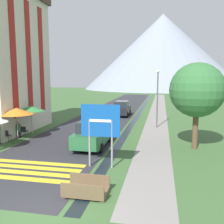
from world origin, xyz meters
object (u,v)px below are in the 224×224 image
(footbridge, at_px, (86,189))
(parked_car_near, at_px, (93,133))
(parked_car_far, at_px, (122,108))
(person_seated_far, at_px, (19,129))
(cafe_chair_middle, at_px, (7,135))
(cafe_umbrella_rear_green, at_px, (31,108))
(hotel_building, at_px, (1,54))
(tree_by_path, at_px, (197,90))
(cafe_chair_far_right, at_px, (24,131))
(streetlamp, at_px, (157,94))
(road_sign, at_px, (100,126))
(cafe_umbrella_middle_orange, at_px, (17,111))

(footbridge, xyz_separation_m, parked_car_near, (-1.60, 6.80, 0.68))
(parked_car_far, xyz_separation_m, person_seated_far, (-6.09, -12.35, -0.21))
(cafe_chair_middle, bearing_deg, person_seated_far, 92.78)
(cafe_chair_middle, distance_m, cafe_umbrella_rear_green, 3.15)
(hotel_building, height_order, parked_car_far, hotel_building)
(hotel_building, relative_size, cafe_umbrella_rear_green, 5.25)
(footbridge, distance_m, person_seated_far, 11.32)
(cafe_chair_middle, height_order, tree_by_path, tree_by_path)
(hotel_building, bearing_deg, cafe_chair_far_right, -33.76)
(cafe_umbrella_rear_green, bearing_deg, streetlamp, 25.93)
(road_sign, distance_m, cafe_chair_far_right, 9.22)
(person_seated_far, bearing_deg, cafe_umbrella_middle_orange, -63.32)
(cafe_chair_far_right, relative_size, streetlamp, 0.16)
(road_sign, relative_size, cafe_umbrella_rear_green, 1.40)
(parked_car_far, distance_m, cafe_chair_far_right, 13.43)
(cafe_umbrella_middle_orange, xyz_separation_m, cafe_umbrella_rear_green, (0.01, 2.08, -0.05))
(cafe_chair_far_right, height_order, streetlamp, streetlamp)
(hotel_building, distance_m, cafe_umbrella_middle_orange, 6.16)
(footbridge, height_order, streetlamp, streetlamp)
(parked_car_far, bearing_deg, cafe_chair_middle, -114.51)
(cafe_umbrella_middle_orange, xyz_separation_m, streetlamp, (9.99, 6.94, 0.96))
(hotel_building, relative_size, parked_car_far, 3.13)
(parked_car_near, distance_m, streetlamp, 8.79)
(parked_car_near, height_order, streetlamp, streetlamp)
(hotel_building, distance_m, parked_car_far, 14.55)
(cafe_chair_far_right, height_order, tree_by_path, tree_by_path)
(hotel_building, bearing_deg, tree_by_path, -9.76)
(cafe_chair_middle, xyz_separation_m, cafe_umbrella_middle_orange, (0.52, 0.57, 1.66))
(cafe_umbrella_rear_green, bearing_deg, cafe_chair_middle, -101.23)
(road_sign, xyz_separation_m, tree_by_path, (5.21, 4.54, 1.63))
(parked_car_near, xyz_separation_m, parked_car_far, (-0.21, 13.64, -0.00))
(streetlamp, bearing_deg, parked_car_near, -118.51)
(road_sign, xyz_separation_m, footbridge, (0.17, -3.10, -1.95))
(parked_car_near, bearing_deg, cafe_chair_far_right, 165.71)
(cafe_umbrella_rear_green, distance_m, person_seated_far, 1.99)
(cafe_chair_middle, distance_m, cafe_umbrella_middle_orange, 1.83)
(cafe_umbrella_middle_orange, distance_m, tree_by_path, 12.67)
(cafe_umbrella_rear_green, distance_m, streetlamp, 11.15)
(streetlamp, bearing_deg, cafe_chair_far_right, -149.37)
(parked_car_far, height_order, tree_by_path, tree_by_path)
(road_sign, height_order, parked_car_far, road_sign)
(footbridge, height_order, person_seated_far, person_seated_far)
(parked_car_near, height_order, cafe_chair_middle, parked_car_near)
(cafe_umbrella_rear_green, bearing_deg, person_seated_far, -106.06)
(cafe_chair_middle, xyz_separation_m, cafe_umbrella_rear_green, (0.53, 2.66, 1.61))
(parked_car_near, distance_m, person_seated_far, 6.44)
(footbridge, bearing_deg, person_seated_far, 134.35)
(cafe_chair_middle, bearing_deg, hotel_building, 134.47)
(footbridge, xyz_separation_m, cafe_umbrella_rear_green, (-7.52, 9.42, 1.90))
(hotel_building, distance_m, cafe_chair_far_right, 7.08)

